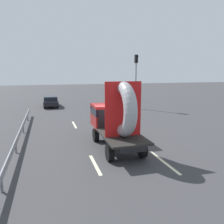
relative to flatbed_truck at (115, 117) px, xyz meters
name	(u,v)px	position (x,y,z in m)	size (l,w,h in m)	color
ground_plane	(117,145)	(0.20, 0.29, -1.75)	(120.00, 120.00, 0.00)	#38383A
flatbed_truck	(115,117)	(0.00, 0.00, 0.00)	(2.02, 5.22, 3.82)	black
distant_sedan	(51,101)	(-3.26, 16.33, -1.06)	(1.69, 3.94, 1.29)	black
traffic_light	(136,74)	(6.13, 12.27, 2.19)	(0.42, 0.36, 6.07)	gray
guardrail	(20,133)	(-5.39, 2.63, -1.22)	(0.10, 16.68, 0.71)	gray
lane_dash_left_near	(95,165)	(-1.63, -2.16, -1.75)	(2.38, 0.16, 0.01)	beige
lane_dash_left_far	(74,125)	(-1.63, 6.12, -1.75)	(2.39, 0.16, 0.01)	beige
lane_dash_right_near	(164,162)	(1.63, -2.74, -1.75)	(2.98, 0.16, 0.01)	beige
lane_dash_right_far	(116,124)	(1.63, 5.30, -1.75)	(2.57, 0.16, 0.01)	beige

